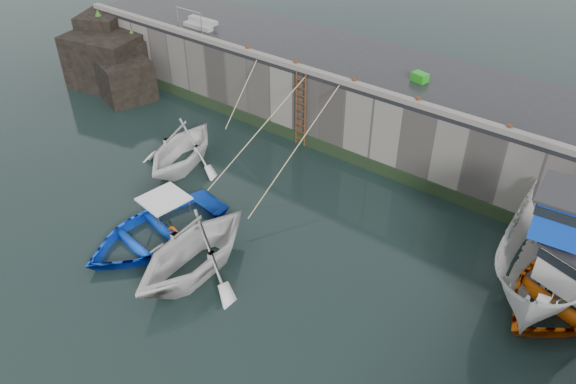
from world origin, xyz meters
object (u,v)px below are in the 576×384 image
Objects in this scene: boat_near_blue at (156,237)px; bollard_c at (354,82)px; boat_near_blacktrim at (196,271)px; bollard_e at (509,129)px; boat_far_white at (551,254)px; fish_crate at (420,77)px; ladder at (300,110)px; boat_near_white at (183,165)px; bollard_a at (248,50)px; bollard_b at (296,64)px; bollard_d at (418,101)px; boat_far_orange at (575,285)px.

boat_near_blue is 18.11× the size of bollard_c.
boat_near_blacktrim is 10.89m from bollard_e.
boat_far_white is at bearing 32.87° from boat_near_blacktrim.
ladder is at bearing -137.80° from fish_crate.
bollard_a reaches higher than boat_near_white.
boat_far_white is 11.60m from bollard_b.
fish_crate is (1.96, 10.27, 3.32)m from boat_near_blacktrim.
bollard_c is at bearing 26.36° from boat_near_white.
boat_near_blacktrim is at bearing -76.16° from ladder.
bollard_d is at bearing 180.00° from bollard_e.
boat_far_orange is at bearing -10.48° from ladder.
boat_near_blue is at bearing -106.48° from bollard_c.
boat_far_white is 8.21m from fish_crate.
bollard_d is at bearing 14.80° from boat_near_white.
fish_crate is 2.00m from bollard_d.
bollard_d is (-6.68, 2.46, 2.90)m from boat_far_orange.
boat_far_orange reaches higher than ladder.
fish_crate is at bearing 155.86° from bollard_e.
ladder is 0.77× the size of boat_near_white.
boat_far_orange is at bearing -15.84° from fish_crate.
boat_far_white is 25.96× the size of bollard_e.
boat_far_white is at bearing -7.36° from boat_near_white.
bollard_e is at bearing 0.00° from bollard_b.
boat_near_blacktrim reaches higher than boat_near_white.
boat_near_white is 4.43m from boat_near_blue.
bollard_a is 1.00× the size of bollard_c.
ladder is 2.81m from bollard_c.
boat_near_white is 7.16× the size of fish_crate.
bollard_d reaches higher than boat_near_blacktrim.
boat_near_blue is at bearing -136.26° from boat_far_orange.
bollard_b is (2.20, 4.46, 3.30)m from boat_near_white.
boat_near_blacktrim is 10.97m from fish_crate.
boat_near_blue is at bearing -70.94° from bollard_a.
boat_far_orange is 25.07× the size of bollard_b.
ladder is at bearing -6.38° from bollard_a.
fish_crate is at bearing 142.40° from boat_far_white.
ladder is 11.43× the size of bollard_b.
bollard_d is at bearing 69.71° from boat_near_blacktrim.
boat_far_white is at bearing -162.49° from boat_far_orange.
boat_near_white is at bearing -149.29° from bollard_d.
bollard_e is (6.00, 8.46, 3.30)m from boat_near_blacktrim.
bollard_c reaches higher than boat_near_blue.
bollard_e is (-2.63, 2.45, 2.16)m from boat_far_white.
boat_near_white is 14.84× the size of bollard_a.
bollard_d is (7.50, 4.46, 3.30)m from boat_near_white.
bollard_b reaches higher than boat_near_blue.
bollard_c is (4.90, 4.46, 3.30)m from boat_near_white.
boat_near_blue is 9.19m from bollard_a.
bollard_b is at bearing 180.00° from bollard_e.
fish_crate is at bearing 168.35° from boat_far_orange.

